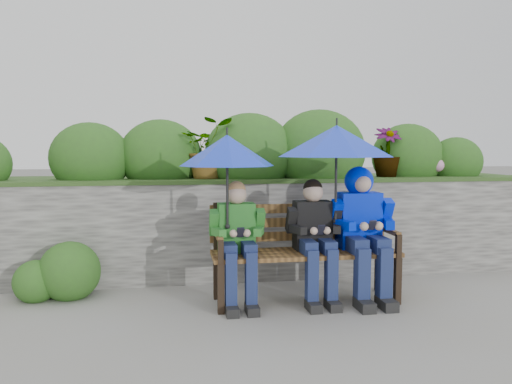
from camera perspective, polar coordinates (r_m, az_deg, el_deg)
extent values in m
plane|color=gray|center=(4.54, 0.21, -12.14)|extent=(60.00, 60.00, 0.00)
cube|color=#585652|center=(5.15, -1.20, -4.37)|extent=(8.00, 0.40, 1.00)
cube|color=#1A3610|center=(5.09, -1.21, 1.30)|extent=(8.00, 0.42, 0.04)
cube|color=#1A3610|center=(6.33, -2.79, -2.80)|extent=(8.00, 2.00, 0.96)
ellipsoid|color=#2C541E|center=(5.33, -18.43, 3.70)|extent=(0.80, 0.64, 0.72)
ellipsoid|color=#2C541E|center=(5.31, -10.83, 4.03)|extent=(0.86, 0.68, 0.77)
ellipsoid|color=#2C541E|center=(5.26, -0.73, 4.41)|extent=(0.95, 0.76, 0.85)
ellipsoid|color=#2C541E|center=(5.42, 7.24, 4.58)|extent=(1.01, 0.81, 0.91)
ellipsoid|color=#2C541E|center=(5.95, 16.92, 3.91)|extent=(0.83, 0.66, 0.74)
ellipsoid|color=#2C541E|center=(6.15, 21.85, 3.23)|extent=(0.62, 0.50, 0.56)
sphere|color=#D089B4|center=(5.21, -19.99, 2.63)|extent=(0.14, 0.14, 0.14)
sphere|color=#D089B4|center=(5.22, 1.37, 2.93)|extent=(0.14, 0.14, 0.14)
sphere|color=#D089B4|center=(5.90, 20.05, 2.87)|extent=(0.14, 0.14, 0.14)
imported|color=#2C541E|center=(5.14, -5.47, 4.96)|extent=(0.55, 0.48, 0.61)
imported|color=#2C541E|center=(5.62, 14.72, 4.44)|extent=(0.30, 0.30, 0.54)
sphere|color=#2C541E|center=(4.84, -20.53, -8.52)|extent=(0.55, 0.55, 0.55)
sphere|color=#2C541E|center=(4.87, -23.89, -9.37)|extent=(0.39, 0.39, 0.39)
cube|color=black|center=(4.11, -4.03, -11.01)|extent=(0.05, 0.05, 0.41)
cube|color=black|center=(4.51, -4.54, -9.59)|extent=(0.05, 0.05, 0.41)
cube|color=black|center=(4.52, 15.87, -9.74)|extent=(0.05, 0.05, 0.41)
cube|color=black|center=(4.88, 13.80, -8.60)|extent=(0.05, 0.05, 0.41)
cube|color=#4E341A|center=(4.23, 6.32, -7.49)|extent=(1.63, 0.09, 0.04)
cube|color=#4E341A|center=(4.34, 5.89, -7.16)|extent=(1.63, 0.09, 0.04)
cube|color=#4E341A|center=(4.45, 5.49, -6.85)|extent=(1.63, 0.09, 0.04)
cube|color=#4E341A|center=(4.56, 5.10, -6.56)|extent=(1.63, 0.09, 0.04)
cube|color=black|center=(4.44, -4.60, -4.15)|extent=(0.05, 0.05, 0.45)
cube|color=#4E341A|center=(4.22, -4.33, -4.98)|extent=(0.05, 0.42, 0.04)
cube|color=black|center=(4.04, -4.06, -6.87)|extent=(0.05, 0.05, 0.20)
cube|color=black|center=(4.81, 13.82, -3.56)|extent=(0.05, 0.05, 0.45)
cube|color=#4E341A|center=(4.61, 14.91, -4.29)|extent=(0.05, 0.42, 0.04)
cube|color=black|center=(4.45, 15.97, -5.96)|extent=(0.05, 0.05, 0.20)
cube|color=#4E341A|center=(4.59, 4.95, -4.99)|extent=(1.63, 0.03, 0.08)
cube|color=#4E341A|center=(4.57, 4.97, -3.42)|extent=(1.63, 0.03, 0.08)
cube|color=#4E341A|center=(4.55, 4.98, -1.84)|extent=(1.63, 0.03, 0.08)
cube|color=#287229|center=(4.33, -2.27, -4.07)|extent=(0.31, 0.18, 0.42)
sphere|color=tan|center=(4.27, -2.25, -0.27)|extent=(0.17, 0.17, 0.17)
sphere|color=#A47541|center=(4.28, -2.27, 0.15)|extent=(0.17, 0.17, 0.17)
cube|color=#1F2C4B|center=(4.20, -3.13, -6.52)|extent=(0.11, 0.29, 0.11)
cube|color=#1F2C4B|center=(4.12, -2.88, -10.33)|extent=(0.09, 0.10, 0.50)
cube|color=black|center=(4.13, -2.78, -13.38)|extent=(0.10, 0.20, 0.07)
cube|color=#1F2C4B|center=(4.23, -0.88, -6.45)|extent=(0.11, 0.29, 0.11)
cube|color=#1F2C4B|center=(4.14, -0.57, -10.24)|extent=(0.09, 0.10, 0.50)
cube|color=black|center=(4.15, -0.44, -13.27)|extent=(0.10, 0.20, 0.07)
cube|color=#287229|center=(4.26, -4.84, -3.49)|extent=(0.07, 0.17, 0.24)
cube|color=#287229|center=(4.15, -4.32, -4.61)|extent=(0.12, 0.20, 0.06)
sphere|color=tan|center=(4.08, -2.59, -4.76)|extent=(0.06, 0.06, 0.06)
cube|color=#287229|center=(4.31, 0.43, -3.37)|extent=(0.07, 0.17, 0.24)
cube|color=#287229|center=(4.19, 0.34, -4.49)|extent=(0.12, 0.20, 0.06)
sphere|color=tan|center=(4.10, -1.06, -4.72)|extent=(0.06, 0.06, 0.06)
cube|color=black|center=(4.08, -1.81, -4.63)|extent=(0.06, 0.07, 0.09)
cube|color=black|center=(4.47, 6.43, -3.77)|extent=(0.32, 0.19, 0.43)
sphere|color=tan|center=(4.41, 6.54, -0.02)|extent=(0.18, 0.18, 0.18)
sphere|color=black|center=(4.42, 6.51, 0.40)|extent=(0.17, 0.17, 0.17)
cube|color=#1F2C4B|center=(4.33, 5.88, -6.19)|extent=(0.11, 0.30, 0.11)
cube|color=#1F2C4B|center=(4.24, 6.39, -9.89)|extent=(0.09, 0.10, 0.50)
cube|color=black|center=(4.25, 6.58, -12.84)|extent=(0.10, 0.21, 0.07)
cube|color=#1F2C4B|center=(4.38, 8.02, -6.09)|extent=(0.11, 0.30, 0.11)
cube|color=#1F2C4B|center=(4.29, 8.59, -9.74)|extent=(0.09, 0.10, 0.50)
cube|color=black|center=(4.30, 8.79, -12.67)|extent=(0.10, 0.21, 0.07)
cube|color=black|center=(4.36, 4.06, -3.22)|extent=(0.07, 0.17, 0.24)
cube|color=black|center=(4.26, 4.81, -4.31)|extent=(0.12, 0.20, 0.07)
sphere|color=tan|center=(4.21, 6.64, -4.44)|extent=(0.07, 0.07, 0.07)
cube|color=black|center=(4.47, 9.09, -3.06)|extent=(0.07, 0.17, 0.24)
cube|color=black|center=(4.36, 9.24, -4.15)|extent=(0.12, 0.20, 0.07)
sphere|color=tan|center=(4.24, 8.10, -4.38)|extent=(0.07, 0.07, 0.07)
cube|color=black|center=(4.22, 7.41, -4.30)|extent=(0.06, 0.07, 0.09)
cube|color=#0021D7|center=(4.60, 11.65, -3.15)|extent=(0.37, 0.22, 0.50)
sphere|color=tan|center=(4.54, 11.82, 1.10)|extent=(0.21, 0.21, 0.21)
sphere|color=#0021D7|center=(4.57, 11.68, 1.25)|extent=(0.26, 0.26, 0.26)
sphere|color=tan|center=(4.50, 12.06, 0.93)|extent=(0.16, 0.16, 0.16)
cube|color=#1F2C4B|center=(4.43, 11.24, -5.87)|extent=(0.13, 0.35, 0.13)
cube|color=#1F2C4B|center=(4.33, 12.01, -9.60)|extent=(0.11, 0.12, 0.51)
cube|color=black|center=(4.33, 12.28, -12.51)|extent=(0.12, 0.24, 0.09)
cube|color=#1F2C4B|center=(4.51, 13.58, -5.74)|extent=(0.13, 0.35, 0.13)
cube|color=#1F2C4B|center=(4.40, 14.41, -9.40)|extent=(0.11, 0.12, 0.51)
cube|color=black|center=(4.40, 14.70, -12.26)|extent=(0.12, 0.24, 0.09)
cube|color=#0021D7|center=(4.46, 9.11, -2.52)|extent=(0.09, 0.20, 0.28)
cube|color=#0021D7|center=(4.35, 10.10, -3.74)|extent=(0.14, 0.23, 0.08)
sphere|color=tan|center=(4.31, 12.25, -3.86)|extent=(0.08, 0.08, 0.08)
cube|color=#0021D7|center=(4.63, 14.61, -2.34)|extent=(0.09, 0.20, 0.28)
cube|color=#0021D7|center=(4.50, 14.95, -3.54)|extent=(0.14, 0.23, 0.08)
sphere|color=tan|center=(4.36, 13.85, -3.79)|extent=(0.08, 0.08, 0.08)
cube|color=black|center=(4.32, 13.11, -3.70)|extent=(0.06, 0.07, 0.09)
cone|color=#1534D4|center=(4.16, -3.32, 4.77)|extent=(0.79, 0.79, 0.26)
cylinder|color=black|center=(4.16, -3.33, 6.97)|extent=(0.02, 0.02, 0.06)
cylinder|color=black|center=(4.17, -3.30, 0.39)|extent=(0.02, 0.02, 0.64)
sphere|color=black|center=(4.21, -3.28, -3.94)|extent=(0.04, 0.04, 0.04)
cone|color=#1534D4|center=(4.36, 9.19, 5.78)|extent=(1.02, 1.02, 0.27)
cylinder|color=black|center=(4.37, 9.22, 7.95)|extent=(0.02, 0.02, 0.06)
cylinder|color=black|center=(4.37, 9.12, 1.20)|extent=(0.02, 0.02, 0.70)
sphere|color=black|center=(4.41, 9.06, -3.34)|extent=(0.04, 0.04, 0.04)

